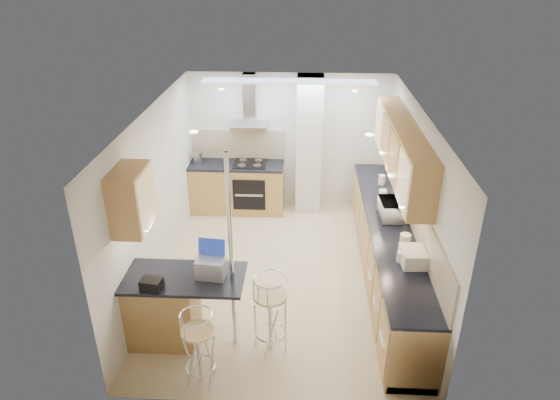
# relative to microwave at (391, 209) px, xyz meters

# --- Properties ---
(ground) EXTENTS (4.80, 4.80, 0.00)m
(ground) POSITION_rel_microwave_xyz_m (-1.53, -0.18, -1.05)
(ground) COLOR beige
(ground) RESTS_ON ground
(room_shell) EXTENTS (3.64, 4.84, 2.51)m
(room_shell) POSITION_rel_microwave_xyz_m (-1.20, 0.20, 0.49)
(room_shell) COLOR silver
(room_shell) RESTS_ON ground
(right_counter) EXTENTS (0.63, 4.40, 0.92)m
(right_counter) POSITION_rel_microwave_xyz_m (-0.03, -0.18, -0.59)
(right_counter) COLOR #B47C48
(right_counter) RESTS_ON ground
(back_counter) EXTENTS (1.70, 0.63, 0.92)m
(back_counter) POSITION_rel_microwave_xyz_m (-2.48, 1.92, -0.59)
(back_counter) COLOR #B47C48
(back_counter) RESTS_ON ground
(peninsula) EXTENTS (1.47, 0.72, 0.94)m
(peninsula) POSITION_rel_microwave_xyz_m (-2.65, -1.63, -0.58)
(peninsula) COLOR #B47C48
(peninsula) RESTS_ON ground
(microwave) EXTENTS (0.35, 0.50, 0.27)m
(microwave) POSITION_rel_microwave_xyz_m (0.00, 0.00, 0.00)
(microwave) COLOR white
(microwave) RESTS_ON right_counter
(laptop) EXTENTS (0.36, 0.28, 0.23)m
(laptop) POSITION_rel_microwave_xyz_m (-2.30, -1.59, 0.00)
(laptop) COLOR #A8AAB1
(laptop) RESTS_ON peninsula
(bag) EXTENTS (0.25, 0.20, 0.13)m
(bag) POSITION_rel_microwave_xyz_m (-2.93, -1.88, -0.05)
(bag) COLOR black
(bag) RESTS_ON peninsula
(bar_stool_near) EXTENTS (0.49, 0.49, 0.93)m
(bar_stool_near) POSITION_rel_microwave_xyz_m (-2.35, -2.28, -0.59)
(bar_stool_near) COLOR tan
(bar_stool_near) RESTS_ON ground
(bar_stool_end) EXTENTS (0.59, 0.59, 1.03)m
(bar_stool_end) POSITION_rel_microwave_xyz_m (-1.61, -1.72, -0.54)
(bar_stool_end) COLOR tan
(bar_stool_end) RESTS_ON ground
(jar_a) EXTENTS (0.13, 0.13, 0.20)m
(jar_a) POSITION_rel_microwave_xyz_m (-0.05, 0.51, -0.03)
(jar_a) COLOR silver
(jar_a) RESTS_ON right_counter
(jar_b) EXTENTS (0.12, 0.12, 0.16)m
(jar_b) POSITION_rel_microwave_xyz_m (0.02, 1.17, -0.05)
(jar_b) COLOR silver
(jar_b) RESTS_ON right_counter
(jar_c) EXTENTS (0.18, 0.18, 0.18)m
(jar_c) POSITION_rel_microwave_xyz_m (0.07, -0.78, -0.04)
(jar_c) COLOR beige
(jar_c) RESTS_ON right_counter
(jar_d) EXTENTS (0.11, 0.11, 0.14)m
(jar_d) POSITION_rel_microwave_xyz_m (-0.04, -1.14, -0.06)
(jar_d) COLOR white
(jar_d) RESTS_ON right_counter
(bread_bin) EXTENTS (0.31, 0.38, 0.19)m
(bread_bin) POSITION_rel_microwave_xyz_m (0.09, -1.18, -0.04)
(bread_bin) COLOR silver
(bread_bin) RESTS_ON right_counter
(kettle) EXTENTS (0.16, 0.16, 0.20)m
(kettle) POSITION_rel_microwave_xyz_m (-3.18, 1.96, -0.03)
(kettle) COLOR #A6A7AA
(kettle) RESTS_ON back_counter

